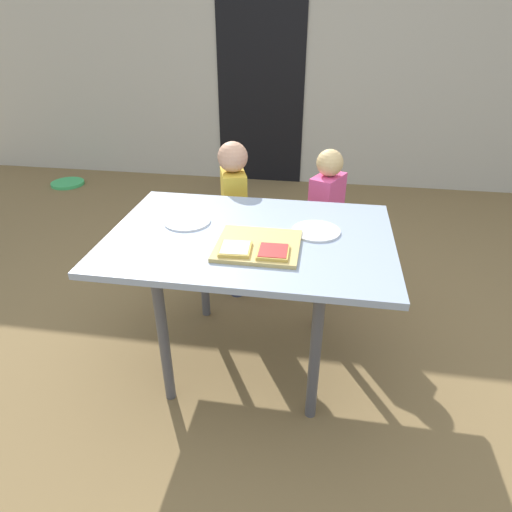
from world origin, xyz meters
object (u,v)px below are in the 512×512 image
(pizza_slice_near_left, at_px, (235,249))
(child_right, at_px, (325,215))
(child_left, at_px, (234,210))
(cutting_board, at_px, (258,245))
(pizza_slice_near_right, at_px, (273,252))
(dining_table, at_px, (250,249))
(plate_white_left, at_px, (187,221))
(plate_white_right, at_px, (316,231))
(garden_hose_coil, at_px, (68,183))

(pizza_slice_near_left, bearing_deg, child_right, 68.04)
(pizza_slice_near_left, xyz_separation_m, child_left, (-0.19, 0.87, -0.20))
(cutting_board, bearing_deg, pizza_slice_near_right, -45.10)
(dining_table, xyz_separation_m, plate_white_left, (-0.34, 0.09, 0.08))
(pizza_slice_near_left, distance_m, plate_white_left, 0.42)
(plate_white_left, xyz_separation_m, child_left, (0.12, 0.58, -0.18))
(plate_white_right, bearing_deg, child_right, 86.16)
(child_left, bearing_deg, cutting_board, -70.61)
(dining_table, height_order, garden_hose_coil, dining_table)
(plate_white_right, xyz_separation_m, child_right, (0.05, 0.67, -0.21))
(pizza_slice_near_left, xyz_separation_m, plate_white_left, (-0.31, 0.28, -0.02))
(pizza_slice_near_left, relative_size, plate_white_right, 0.64)
(pizza_slice_near_right, bearing_deg, child_right, 77.11)
(pizza_slice_near_left, height_order, garden_hose_coil, pizza_slice_near_left)
(plate_white_left, xyz_separation_m, garden_hose_coil, (-2.14, 2.31, -0.75))
(cutting_board, bearing_deg, plate_white_right, 38.48)
(dining_table, relative_size, pizza_slice_near_left, 8.96)
(plate_white_left, height_order, garden_hose_coil, plate_white_left)
(cutting_board, distance_m, plate_white_left, 0.44)
(pizza_slice_near_right, height_order, pizza_slice_near_left, same)
(cutting_board, xyz_separation_m, plate_white_right, (0.25, 0.20, -0.00))
(plate_white_left, height_order, child_right, child_right)
(plate_white_left, height_order, child_left, child_left)
(pizza_slice_near_right, relative_size, garden_hose_coil, 0.41)
(plate_white_left, relative_size, garden_hose_coil, 0.67)
(plate_white_right, relative_size, child_right, 0.24)
(dining_table, height_order, pizza_slice_near_left, pizza_slice_near_left)
(dining_table, bearing_deg, plate_white_right, 14.32)
(plate_white_right, bearing_deg, cutting_board, -141.52)
(pizza_slice_near_right, bearing_deg, garden_hose_coil, 135.15)
(pizza_slice_near_left, distance_m, child_right, 1.05)
(child_right, bearing_deg, dining_table, -115.17)
(pizza_slice_near_right, relative_size, plate_white_right, 0.62)
(pizza_slice_near_left, height_order, plate_white_right, pizza_slice_near_left)
(dining_table, xyz_separation_m, garden_hose_coil, (-2.47, 2.39, -0.67))
(cutting_board, relative_size, plate_white_left, 1.60)
(cutting_board, height_order, child_left, child_left)
(child_right, bearing_deg, plate_white_left, -135.97)
(child_left, height_order, garden_hose_coil, child_left)
(child_left, distance_m, child_right, 0.58)
(cutting_board, xyz_separation_m, garden_hose_coil, (-2.53, 2.51, -0.76))
(cutting_board, xyz_separation_m, pizza_slice_near_left, (-0.09, -0.08, 0.02))
(dining_table, relative_size, pizza_slice_near_right, 9.29)
(pizza_slice_near_left, xyz_separation_m, child_right, (0.38, 0.95, -0.23))
(pizza_slice_near_right, xyz_separation_m, plate_white_left, (-0.47, 0.29, -0.02))
(dining_table, relative_size, plate_white_left, 5.76)
(plate_white_right, xyz_separation_m, garden_hose_coil, (-2.78, 2.31, -0.75))
(dining_table, distance_m, pizza_slice_near_left, 0.23)
(dining_table, height_order, cutting_board, cutting_board)
(cutting_board, height_order, child_right, child_right)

